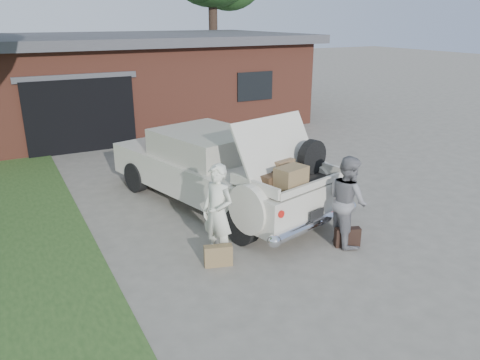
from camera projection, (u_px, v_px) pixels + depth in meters
name	position (u px, v px, depth m)	size (l,w,h in m)	color
ground	(256.00, 247.00, 8.40)	(90.00, 90.00, 0.00)	gray
house	(130.00, 79.00, 17.85)	(12.80, 7.80, 3.30)	brown
sedan	(218.00, 168.00, 10.13)	(3.46, 5.89, 2.16)	beige
woman_left	(218.00, 213.00, 7.77)	(0.61, 0.40, 1.67)	silver
woman_right	(347.00, 201.00, 8.32)	(0.80, 0.62, 1.65)	slate
suitcase_left	(218.00, 256.00, 7.73)	(0.47, 0.15, 0.36)	olive
suitcase_right	(347.00, 237.00, 8.40)	(0.45, 0.14, 0.35)	black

